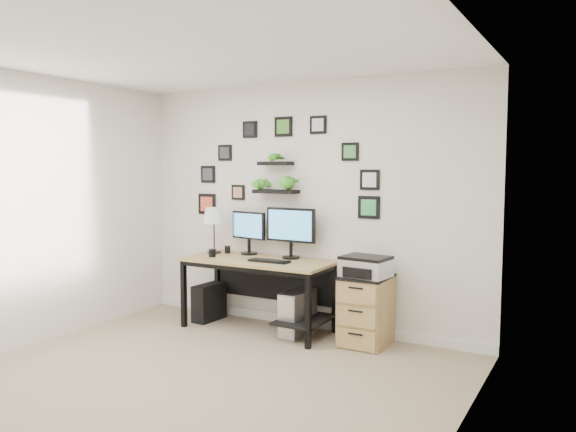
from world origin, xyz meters
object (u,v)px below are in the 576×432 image
Objects in this scene: table_lamp at (214,217)px; mug at (212,253)px; desk at (263,271)px; printer at (366,266)px; monitor_right at (291,229)px; monitor_left at (249,229)px; file_cabinet at (366,310)px; pc_tower_black at (209,302)px; pc_tower_grey at (297,313)px.

table_lamp is 0.46m from mug.
printer is at bearing 0.61° from desk.
table_lamp is (-0.93, -0.09, 0.09)m from monitor_right.
monitor_left is 1.02× the size of printer.
printer reaches higher than file_cabinet.
monitor_left is at bearing 54.68° from mug.
table_lamp is at bearing 173.08° from desk.
file_cabinet is 1.44× the size of printer.
pc_tower_grey reaches higher than pc_tower_black.
desk reaches higher than file_cabinet.
table_lamp is 0.96m from pc_tower_black.
mug reaches higher than file_cabinet.
desk is 18.47× the size of mug.
pc_tower_black is (-0.71, 0.01, -0.42)m from desk.
printer is (1.15, 0.01, 0.14)m from desk.
pc_tower_black is at bearing -179.91° from printer.
file_cabinet is (1.68, 0.20, -0.46)m from mug.
pc_tower_grey is (0.72, -0.20, -0.80)m from monitor_left.
desk is 3.43× the size of pc_tower_grey.
desk is 2.78× the size of monitor_right.
table_lamp is 2.01m from file_cabinet.
monitor_right is 0.88m from pc_tower_grey.
mug is at bearing -171.78° from pc_tower_grey.
file_cabinet is at bearing 2.93° from desk.
monitor_left is at bearing 177.98° from monitor_right.
mug is 1.76m from file_cabinet.
table_lamp is at bearing 177.77° from printer.
monitor_left reaches higher than file_cabinet.
file_cabinet is 0.44m from printer.
file_cabinet is at bearing -5.52° from monitor_left.
desk reaches higher than pc_tower_grey.
monitor_left is 1.48m from printer.
monitor_right reaches higher than desk.
file_cabinet is at bearing 100.52° from printer.
monitor_left is at bearing 16.39° from table_lamp.
pc_tower_grey is (1.11, -0.09, -0.93)m from table_lamp.
pc_tower_black is at bearing -178.48° from file_cabinet.
monitor_left is 1.60m from file_cabinet.
printer is (1.69, 0.16, -0.02)m from mug.
monitor_right is at bearing 36.85° from desk.
monitor_right is at bearing -2.02° from monitor_left.
desk is 0.53m from monitor_right.
monitor_right is at bearing 22.37° from mug.
mug is (0.15, -0.23, -0.37)m from table_lamp.
desk is 0.54m from monitor_left.
monitor_left reaches higher than desk.
pc_tower_black is 0.87× the size of printer.
printer is (1.45, -0.19, -0.26)m from monitor_left.
monitor_right is at bearing 172.39° from file_cabinet.
table_lamp is 5.92× the size of mug.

